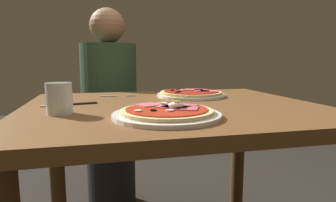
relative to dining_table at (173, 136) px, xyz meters
name	(u,v)px	position (x,y,z in m)	size (l,w,h in m)	color
dining_table	(173,136)	(0.00, 0.00, 0.00)	(1.05, 0.89, 0.73)	brown
pizza_foreground	(167,113)	(-0.08, -0.22, 0.13)	(0.31, 0.31, 0.05)	white
pizza_across_left	(191,94)	(0.13, 0.20, 0.13)	(0.30, 0.30, 0.03)	white
water_glass_near	(59,100)	(-0.38, -0.10, 0.16)	(0.08, 0.08, 0.09)	silver
fork	(115,96)	(-0.19, 0.28, 0.12)	(0.16, 0.03, 0.00)	silver
knife	(73,104)	(-0.35, 0.08, 0.12)	(0.20, 0.05, 0.01)	silver
diner_person	(110,116)	(-0.20, 0.72, -0.05)	(0.32, 0.32, 1.18)	black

